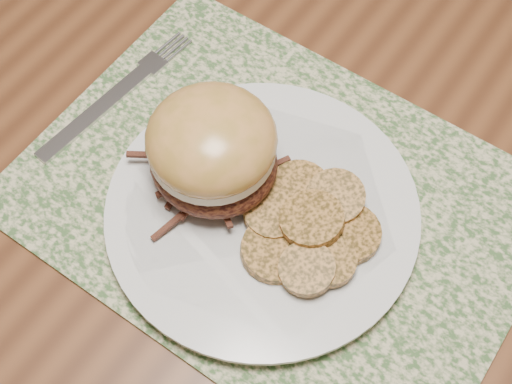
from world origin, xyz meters
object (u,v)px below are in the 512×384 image
dinner_plate (262,212)px  fork (117,94)px  pork_sandwich (212,149)px  dining_table (377,141)px

dinner_plate → fork: size_ratio=1.31×
pork_sandwich → dining_table: bearing=78.4°
dinner_plate → pork_sandwich: bearing=176.2°
dinner_plate → pork_sandwich: size_ratio=1.91×
fork → dinner_plate: bearing=-3.2°
dinner_plate → pork_sandwich: (-0.05, 0.00, 0.05)m
dining_table → fork: fork is taller
dining_table → pork_sandwich: (-0.08, -0.18, 0.14)m
pork_sandwich → fork: bearing=-178.4°
dining_table → dinner_plate: bearing=-98.0°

